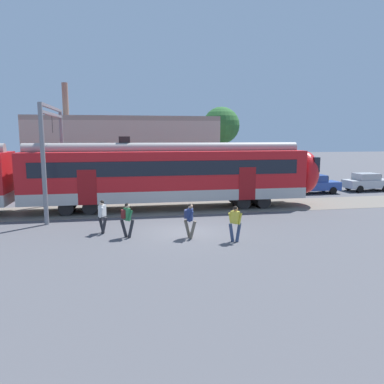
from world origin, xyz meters
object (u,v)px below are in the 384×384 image
Objects in this scene: pedestrian_navy at (190,218)px; pedestrian_yellow at (235,221)px; parked_car_blue at (314,184)px; commuter_train at (29,177)px; parked_car_silver at (367,182)px; pedestrian_white at (102,214)px; pedestrian_green at (127,217)px.

pedestrian_navy and pedestrian_yellow have the same top height.
commuter_train is at bearing -168.30° from parked_car_blue.
pedestrian_white is at bearing -154.41° from parked_car_silver.
pedestrian_white is 1.00× the size of pedestrian_yellow.
pedestrian_white is (4.64, -5.63, -1.29)m from commuter_train.
pedestrian_yellow is at bearing -37.67° from commuter_train.
pedestrian_yellow is (1.93, -0.95, -0.03)m from pedestrian_navy.
commuter_train reaches higher than pedestrian_navy.
pedestrian_white and pedestrian_green have the same top height.
pedestrian_green is at bearing -48.85° from commuter_train.
commuter_train is at bearing 142.33° from pedestrian_yellow.
pedestrian_green reaches higher than parked_car_blue.
parked_car_blue is 5.17m from parked_car_silver.
pedestrian_white is 19.47m from parked_car_blue.
parked_car_silver is at bearing 39.53° from pedestrian_yellow.
pedestrian_white is 1.00× the size of pedestrian_navy.
parked_car_blue is at bearing 42.85° from pedestrian_navy.
pedestrian_white is at bearing 156.63° from pedestrian_yellow.
pedestrian_navy is at bearing -137.15° from parked_car_blue.
pedestrian_green is at bearing 168.09° from pedestrian_navy.
pedestrian_yellow is at bearing -130.16° from parked_car_blue.
pedestrian_white is at bearing -148.95° from parked_car_blue.
pedestrian_yellow is 16.54m from parked_car_blue.
commuter_train is at bearing 131.15° from pedestrian_green.
pedestrian_white and pedestrian_navy have the same top height.
parked_car_silver is (15.82, 13.05, -0.18)m from pedestrian_yellow.
pedestrian_green is (1.18, -1.03, 0.03)m from pedestrian_white.
parked_car_blue and parked_car_silver have the same top height.
pedestrian_yellow is 20.51m from parked_car_silver.
pedestrian_navy is at bearing -145.72° from parked_car_silver.
pedestrian_navy is (2.90, -0.61, 0.00)m from pedestrian_green.
pedestrian_white reaches higher than parked_car_blue.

